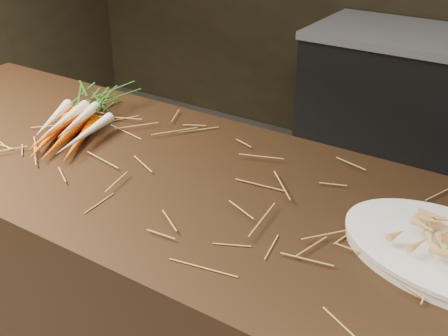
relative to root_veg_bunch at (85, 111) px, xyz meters
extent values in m
cone|color=#EF5502|center=(0.01, -0.13, -0.03)|extent=(0.14, 0.25, 0.03)
cone|color=#EF5502|center=(0.05, -0.12, -0.03)|extent=(0.13, 0.26, 0.03)
cone|color=#EF5502|center=(0.08, -0.10, -0.03)|extent=(0.15, 0.25, 0.03)
cone|color=#EF5502|center=(0.03, -0.14, 0.00)|extent=(0.12, 0.26, 0.03)
cone|color=#EF5502|center=(0.07, -0.12, 0.00)|extent=(0.14, 0.25, 0.03)
cone|color=beige|center=(0.01, -0.12, 0.02)|extent=(0.14, 0.23, 0.04)
cone|color=beige|center=(0.05, -0.12, 0.02)|extent=(0.11, 0.24, 0.04)
cone|color=beige|center=(0.08, -0.10, 0.02)|extent=(0.12, 0.24, 0.04)
cone|color=beige|center=(0.11, -0.11, 0.00)|extent=(0.08, 0.24, 0.03)
ellipsoid|color=#266A19|center=(-0.04, 0.09, 0.00)|extent=(0.23, 0.27, 0.08)
camera|label=1|loc=(1.13, -1.01, 0.60)|focal=45.00mm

